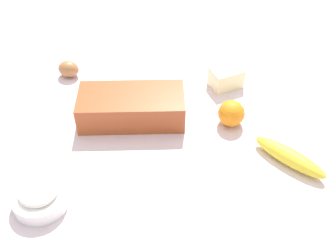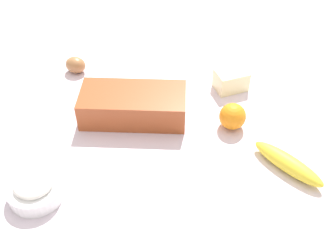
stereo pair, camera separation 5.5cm
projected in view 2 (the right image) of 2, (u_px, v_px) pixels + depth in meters
ground_plane at (168, 134)px, 1.09m from camera, size 2.40×2.40×0.02m
loaf_pan at (133, 105)px, 1.10m from camera, size 0.29×0.15×0.08m
flour_bowl at (35, 188)px, 0.91m from camera, size 0.12×0.12×0.06m
banana at (288, 163)px, 0.97m from camera, size 0.16×0.17×0.04m
orange_fruit at (233, 116)px, 1.07m from camera, size 0.07×0.07×0.07m
butter_block at (231, 80)px, 1.19m from camera, size 0.11×0.09×0.06m
egg_near_butter at (76, 65)px, 1.26m from camera, size 0.08×0.07×0.05m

